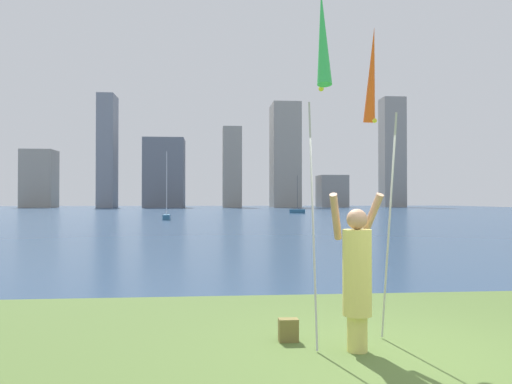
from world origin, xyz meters
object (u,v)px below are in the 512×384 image
at_px(person, 357,273).
at_px(bag, 288,330).
at_px(kite_flag_left, 322,48).
at_px(sailboat_0, 297,211).
at_px(sailboat_5, 167,216).
at_px(kite_flag_right, 372,82).

relative_size(person, bag, 6.55).
relative_size(kite_flag_left, sailboat_0, 0.88).
distance_m(person, sailboat_0, 55.07).
bearing_deg(sailboat_0, bag, -99.97).
bearing_deg(sailboat_5, person, -81.76).
relative_size(person, kite_flag_right, 0.45).
bearing_deg(kite_flag_left, bag, 109.27).
bearing_deg(sailboat_0, sailboat_5, -128.54).
xyz_separation_m(bag, sailboat_0, (9.47, 53.90, 0.16)).
relative_size(kite_flag_right, sailboat_0, 0.87).
height_order(person, sailboat_0, sailboat_0).
xyz_separation_m(sailboat_0, sailboat_5, (-14.06, -17.66, 0.03)).
xyz_separation_m(person, sailboat_0, (8.75, 54.37, -0.59)).
bearing_deg(bag, person, -32.63).
distance_m(person, sailboat_5, 37.09).
relative_size(kite_flag_left, kite_flag_right, 1.01).
bearing_deg(sailboat_5, kite_flag_right, -80.84).
distance_m(person, kite_flag_right, 2.60).
bearing_deg(bag, kite_flag_right, 17.18).
bearing_deg(person, sailboat_5, 81.94).
relative_size(kite_flag_left, sailboat_5, 0.71).
bearing_deg(person, sailboat_0, 64.56).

